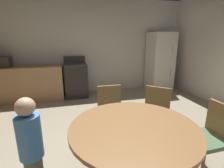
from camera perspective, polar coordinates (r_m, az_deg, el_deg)
ground_plane at (r=2.61m, az=1.04°, el=-22.18°), size 14.00×14.00×0.00m
wall_back at (r=5.07m, az=-8.51°, el=12.43°), size 6.08×0.12×2.70m
kitchen_counter at (r=4.91m, az=-28.06°, el=0.07°), size 2.01×0.60×0.90m
oven_range at (r=4.78m, az=-12.13°, el=1.37°), size 0.60×0.60×1.10m
refrigerator at (r=5.38m, az=15.92°, el=7.14°), size 0.68×0.68×1.76m
microwave at (r=4.93m, az=-33.62°, el=6.26°), size 0.44×0.32×0.26m
dining_table at (r=1.78m, az=7.30°, el=-18.27°), size 1.26×1.26×0.76m
chair_north at (r=2.65m, az=-0.36°, el=-8.87°), size 0.41×0.41×0.87m
chair_northeast at (r=2.66m, az=14.47°, el=-9.28°), size 0.56×0.56×0.87m
chair_east at (r=2.35m, az=30.63°, el=-14.55°), size 0.41×0.41×0.87m
person_child at (r=1.86m, az=-25.78°, el=-19.24°), size 0.25×0.25×1.09m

